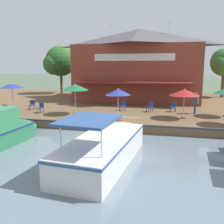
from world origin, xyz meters
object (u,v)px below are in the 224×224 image
at_px(patio_umbrella_by_entrance, 75,87).
at_px(patio_umbrella_far_corner, 184,92).
at_px(patio_umbrella_mid_patio_left, 12,86).
at_px(mooring_post, 18,112).
at_px(tree_upstream_bank, 59,62).
at_px(cafe_chair_mid_patio, 4,109).
at_px(motorboat_second_along, 108,145).
at_px(cafe_chair_back_row_seat, 41,107).
at_px(cafe_chair_facing_river, 173,106).
at_px(cafe_chair_beside_entrance, 123,105).
at_px(cafe_chair_under_first_umbrella, 32,104).
at_px(person_near_entrance, 195,100).
at_px(tree_behind_restaurant, 224,63).
at_px(waterfront_restaurant, 139,64).
at_px(patio_umbrella_back_row, 118,92).
at_px(cafe_chair_far_corner_seat, 150,106).

bearing_deg(patio_umbrella_by_entrance, patio_umbrella_far_corner, 91.75).
xyz_separation_m(patio_umbrella_mid_patio_left, mooring_post, (2.15, 1.85, -1.80)).
distance_m(mooring_post, tree_upstream_bank, 17.98).
bearing_deg(cafe_chair_mid_patio, motorboat_second_along, 59.49).
relative_size(cafe_chair_mid_patio, tree_upstream_bank, 0.13).
xyz_separation_m(patio_umbrella_by_entrance, motorboat_second_along, (7.70, 4.65, -2.07)).
height_order(patio_umbrella_mid_patio_left, cafe_chair_back_row_seat, patio_umbrella_mid_patio_left).
relative_size(cafe_chair_facing_river, tree_upstream_bank, 0.13).
xyz_separation_m(cafe_chair_beside_entrance, cafe_chair_under_first_umbrella, (1.20, -8.21, 0.00)).
height_order(person_near_entrance, motorboat_second_along, motorboat_second_along).
height_order(cafe_chair_beside_entrance, mooring_post, mooring_post).
xyz_separation_m(person_near_entrance, mooring_post, (5.08, -13.14, -0.66)).
relative_size(patio_umbrella_by_entrance, mooring_post, 2.61).
bearing_deg(cafe_chair_mid_patio, person_near_entrance, 105.34).
xyz_separation_m(cafe_chair_under_first_umbrella, mooring_post, (3.98, 1.18, 0.01)).
relative_size(mooring_post, tree_behind_restaurant, 0.16).
distance_m(waterfront_restaurant, cafe_chair_mid_patio, 16.05).
bearing_deg(cafe_chair_mid_patio, patio_umbrella_far_corner, 98.21).
xyz_separation_m(patio_umbrella_mid_patio_left, cafe_chair_back_row_seat, (-0.51, 2.27, -1.81)).
relative_size(patio_umbrella_far_corner, cafe_chair_mid_patio, 2.65).
relative_size(cafe_chair_beside_entrance, mooring_post, 0.89).
relative_size(tree_upstream_bank, tree_behind_restaurant, 1.10).
bearing_deg(patio_umbrella_by_entrance, motorboat_second_along, 31.12).
distance_m(patio_umbrella_back_row, person_near_entrance, 7.00).
xyz_separation_m(tree_upstream_bank, tree_behind_restaurant, (-0.41, 21.80, -0.19)).
height_order(cafe_chair_far_corner_seat, motorboat_second_along, motorboat_second_along).
bearing_deg(cafe_chair_facing_river, cafe_chair_mid_patio, -70.65).
height_order(patio_umbrella_by_entrance, patio_umbrella_back_row, patio_umbrella_by_entrance).
bearing_deg(person_near_entrance, mooring_post, -68.85).
xyz_separation_m(patio_umbrella_by_entrance, cafe_chair_under_first_umbrella, (-1.26, -4.70, -1.74)).
bearing_deg(patio_umbrella_by_entrance, cafe_chair_facing_river, 110.30).
bearing_deg(patio_umbrella_mid_patio_left, cafe_chair_far_corner_seat, 104.81).
bearing_deg(cafe_chair_under_first_umbrella, cafe_chair_mid_patio, -13.60).
height_order(cafe_chair_far_corner_seat, cafe_chair_beside_entrance, same).
relative_size(patio_umbrella_by_entrance, cafe_chair_beside_entrance, 2.94).
relative_size(patio_umbrella_by_entrance, person_near_entrance, 1.38).
bearing_deg(patio_umbrella_mid_patio_left, cafe_chair_back_row_seat, 102.53).
relative_size(person_near_entrance, motorboat_second_along, 0.23).
bearing_deg(tree_behind_restaurant, cafe_chair_under_first_umbrella, -54.24).
xyz_separation_m(patio_umbrella_by_entrance, tree_behind_restaurant, (-14.68, 13.94, 2.05)).
height_order(cafe_chair_mid_patio, motorboat_second_along, motorboat_second_along).
distance_m(patio_umbrella_back_row, cafe_chair_under_first_umbrella, 9.19).
height_order(patio_umbrella_by_entrance, tree_upstream_bank, tree_upstream_bank).
bearing_deg(waterfront_restaurant, cafe_chair_back_row_seat, -32.60).
relative_size(cafe_chair_under_first_umbrella, tree_upstream_bank, 0.13).
bearing_deg(patio_umbrella_back_row, cafe_chair_back_row_seat, -102.11).
xyz_separation_m(patio_umbrella_mid_patio_left, cafe_chair_under_first_umbrella, (-1.83, 0.68, -1.81)).
xyz_separation_m(waterfront_restaurant, cafe_chair_mid_patio, (12.58, -9.28, -3.66)).
xyz_separation_m(patio_umbrella_back_row, person_near_entrance, (-3.93, 5.72, -0.93)).
height_order(cafe_chair_back_row_seat, motorboat_second_along, motorboat_second_along).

